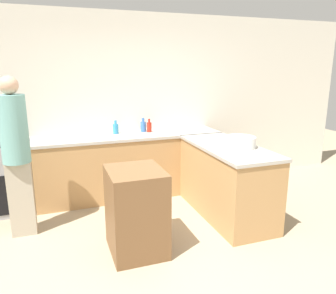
# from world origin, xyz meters

# --- Properties ---
(ground_plane) EXTENTS (14.00, 14.00, 0.00)m
(ground_plane) POSITION_xyz_m (0.00, 0.00, 0.00)
(ground_plane) COLOR tan
(wall_back) EXTENTS (8.00, 0.06, 2.70)m
(wall_back) POSITION_xyz_m (0.00, 2.37, 1.35)
(wall_back) COLOR silver
(wall_back) RESTS_ON ground_plane
(counter_back) EXTENTS (2.73, 0.65, 0.94)m
(counter_back) POSITION_xyz_m (0.00, 2.03, 0.47)
(counter_back) COLOR tan
(counter_back) RESTS_ON ground_plane
(counter_peninsula) EXTENTS (0.69, 1.59, 0.94)m
(counter_peninsula) POSITION_xyz_m (1.02, 0.95, 0.47)
(counter_peninsula) COLOR tan
(counter_peninsula) RESTS_ON ground_plane
(range_oven) EXTENTS (0.62, 0.63, 0.95)m
(range_oven) POSITION_xyz_m (-1.68, 2.03, 0.47)
(range_oven) COLOR #99999E
(range_oven) RESTS_ON ground_plane
(island_table) EXTENTS (0.56, 0.64, 0.90)m
(island_table) POSITION_xyz_m (-0.31, 0.47, 0.45)
(island_table) COLOR brown
(island_table) RESTS_ON ground_plane
(mixing_bowl) EXTENTS (0.38, 0.38, 0.14)m
(mixing_bowl) POSITION_xyz_m (1.11, 0.80, 1.01)
(mixing_bowl) COLOR white
(mixing_bowl) RESTS_ON counter_peninsula
(dish_soap_bottle) EXTENTS (0.08, 0.08, 0.20)m
(dish_soap_bottle) POSITION_xyz_m (-0.18, 2.17, 1.02)
(dish_soap_bottle) COLOR #338CBF
(dish_soap_bottle) RESTS_ON counter_back
(water_bottle_blue) EXTENTS (0.08, 0.08, 0.21)m
(water_bottle_blue) POSITION_xyz_m (0.25, 2.18, 1.02)
(water_bottle_blue) COLOR #386BB7
(water_bottle_blue) RESTS_ON counter_back
(hot_sauce_bottle) EXTENTS (0.07, 0.07, 0.20)m
(hot_sauce_bottle) POSITION_xyz_m (0.33, 2.13, 1.02)
(hot_sauce_bottle) COLOR red
(hot_sauce_bottle) RESTS_ON counter_back
(person_by_range) EXTENTS (0.30, 0.30, 1.82)m
(person_by_range) POSITION_xyz_m (-1.46, 1.26, 1.01)
(person_by_range) COLOR #ADA38E
(person_by_range) RESTS_ON ground_plane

